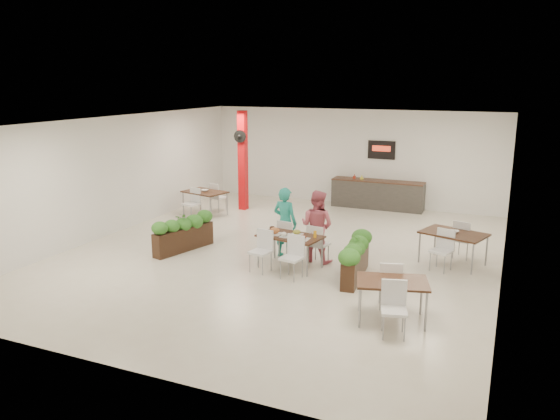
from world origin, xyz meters
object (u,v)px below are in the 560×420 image
Objects in this scene: side_table_a at (205,195)px; side_table_c at (392,287)px; service_counter at (377,194)px; main_table at (290,240)px; diner_man at (285,223)px; planter_left at (183,231)px; side_table_b at (454,237)px; diner_woman at (317,226)px; red_column at (243,160)px; planter_right at (356,256)px.

side_table_a is 8.90m from side_table_c.
main_table is at bearing -93.85° from service_counter.
diner_man is 2.58m from planter_left.
diner_man is 1.01× the size of side_table_a.
main_table is 3.76m from side_table_b.
diner_woman is (0.80, 0.00, -0.00)m from diner_man.
red_column is 1.70m from side_table_a.
planter_left is at bearing 18.60° from diner_woman.
side_table_c is at bearing -35.10° from main_table.
diner_man is at bearing 158.83° from planter_right.
planter_right is at bearing -80.43° from service_counter.
main_table is 5.58m from side_table_a.
side_table_a is at bearing 112.77° from planter_left.
planter_left reaches higher than side_table_c.
diner_man is 4.03m from side_table_c.
side_table_a is at bearing -26.92° from diner_man.
side_table_a is at bearing -22.03° from diner_woman.
main_table is 0.98× the size of planter_right.
red_column is 9.15m from side_table_c.
side_table_b is (3.36, 1.69, 0.01)m from main_table.
diner_woman is at bearing -90.29° from service_counter.
side_table_a is (-0.77, -1.14, -1.00)m from red_column.
planter_left is 0.99× the size of planter_right.
service_counter is 1.79× the size of side_table_a.
diner_woman reaches higher than planter_right.
red_column is 4.74m from planter_left.
main_table is at bearing 176.31° from planter_right.
main_table is at bearing 129.39° from side_table_c.
diner_woman reaches higher than side_table_a.
planter_left is (0.67, -4.56, -1.14)m from red_column.
diner_man is at bearing -22.24° from side_table_a.
planter_right is 6.91m from side_table_a.
service_counter is 1.77× the size of diner_man.
diner_man is 1.00× the size of diner_woman.
diner_man reaches higher than side_table_c.
main_table is 1.07× the size of side_table_b.
planter_left is at bearing 21.52° from diner_man.
red_column is 1.89× the size of diner_man.
red_column is at bearing 69.96° from side_table_a.
side_table_c is at bearing -74.90° from service_counter.
planter_left is at bearing 144.69° from side_table_c.
planter_right is at bearing -17.76° from side_table_a.
red_column is 4.56m from service_counter.
side_table_a is 1.00× the size of side_table_b.
side_table_b is at bearing -151.37° from diner_woman.
side_table_a is at bearing -123.95° from red_column.
diner_man is 2.12m from planter_right.
red_column is at bearing 137.03° from planter_right.
main_table is 1.57m from planter_right.
side_table_a is at bearing -175.41° from side_table_b.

